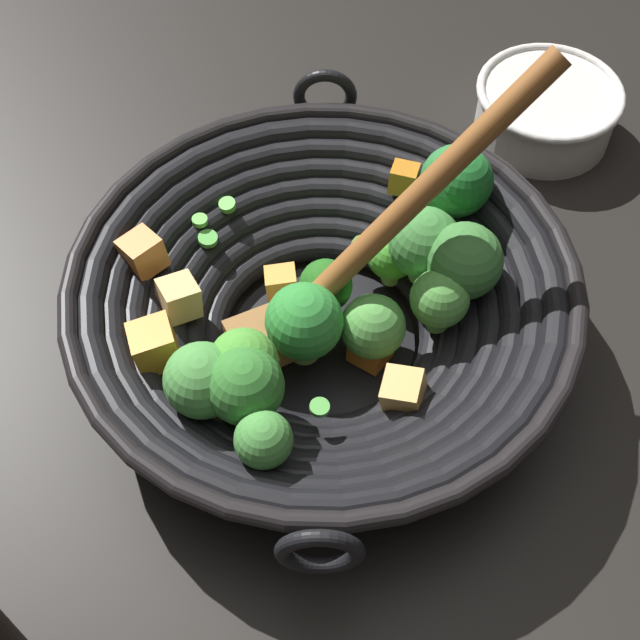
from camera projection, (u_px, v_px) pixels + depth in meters
ground_plane at (323, 346)px, 0.71m from camera, size 4.00×4.00×0.00m
wok at (327, 303)px, 0.66m from camera, size 0.41×0.38×0.23m
prep_bowl at (546, 109)px, 0.83m from camera, size 0.13×0.13×0.05m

